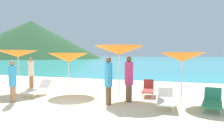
# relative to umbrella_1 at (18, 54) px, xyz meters

# --- Properties ---
(ground_plane) EXTENTS (50.00, 100.00, 0.30)m
(ground_plane) POSITION_rel_umbrella_1_xyz_m (4.06, 7.32, -2.18)
(ground_plane) COLOR beige
(ocean_water) EXTENTS (650.00, 440.00, 0.02)m
(ocean_water) POSITION_rel_umbrella_1_xyz_m (4.06, 226.55, -2.02)
(ocean_water) COLOR #2DADBC
(ocean_water) RESTS_ON ground_plane
(headland_hill) EXTENTS (97.46, 97.46, 26.28)m
(headland_hill) POSITION_rel_umbrella_1_xyz_m (-86.90, 103.13, 11.11)
(headland_hill) COLOR #235128
(headland_hill) RESTS_ON ground_plane
(umbrella_1) EXTENTS (2.26, 2.26, 2.21)m
(umbrella_1) POSITION_rel_umbrella_1_xyz_m (0.00, 0.00, 0.00)
(umbrella_1) COLOR silver
(umbrella_1) RESTS_ON ground_plane
(umbrella_2) EXTENTS (2.07, 2.07, 2.06)m
(umbrella_2) POSITION_rel_umbrella_1_xyz_m (2.77, 0.54, -0.21)
(umbrella_2) COLOR silver
(umbrella_2) RESTS_ON ground_plane
(umbrella_3) EXTENTS (2.36, 2.36, 2.37)m
(umbrella_3) POSITION_rel_umbrella_1_xyz_m (5.63, 0.17, 0.14)
(umbrella_3) COLOR silver
(umbrella_3) RESTS_ON ground_plane
(umbrella_4) EXTENTS (1.96, 1.96, 2.06)m
(umbrella_4) POSITION_rel_umbrella_1_xyz_m (8.36, 0.17, -0.17)
(umbrella_4) COLOR silver
(umbrella_4) RESTS_ON ground_plane
(lounge_chair_0) EXTENTS (0.62, 1.40, 0.72)m
(lounge_chair_0) POSITION_rel_umbrella_1_xyz_m (6.87, 0.95, -1.70)
(lounge_chair_0) COLOR #A53333
(lounge_chair_0) RESTS_ON ground_plane
(lounge_chair_1) EXTENTS (0.60, 1.65, 0.70)m
(lounge_chair_1) POSITION_rel_umbrella_1_xyz_m (1.79, -0.66, -1.71)
(lounge_chair_1) COLOR white
(lounge_chair_1) RESTS_ON ground_plane
(lounge_chair_2) EXTENTS (0.87, 1.58, 0.71)m
(lounge_chair_2) POSITION_rel_umbrella_1_xyz_m (9.37, -0.79, -1.73)
(lounge_chair_2) COLOR #268C66
(lounge_chair_2) RESTS_ON ground_plane
(lounge_chair_3) EXTENTS (0.66, 1.64, 0.62)m
(lounge_chair_3) POSITION_rel_umbrella_1_xyz_m (7.76, -0.99, -1.73)
(lounge_chair_3) COLOR white
(lounge_chair_3) RESTS_ON ground_plane
(beachgoer_0) EXTENTS (0.34, 0.34, 1.80)m
(beachgoer_0) POSITION_rel_umbrella_1_xyz_m (-0.31, 1.32, -1.08)
(beachgoer_0) COLOR #A3704C
(beachgoer_0) RESTS_ON ground_plane
(beachgoer_1) EXTENTS (0.29, 0.29, 1.72)m
(beachgoer_1) POSITION_rel_umbrella_1_xyz_m (1.69, -2.10, -1.11)
(beachgoer_1) COLOR #A3704C
(beachgoer_1) RESTS_ON ground_plane
(beachgoer_2) EXTENTS (0.35, 0.35, 1.88)m
(beachgoer_2) POSITION_rel_umbrella_1_xyz_m (6.26, -0.58, -1.03)
(beachgoer_2) COLOR brown
(beachgoer_2) RESTS_ON ground_plane
(beachgoer_3) EXTENTS (0.31, 0.31, 1.88)m
(beachgoer_3) POSITION_rel_umbrella_1_xyz_m (5.62, -1.32, -1.02)
(beachgoer_3) COLOR brown
(beachgoer_3) RESTS_ON ground_plane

